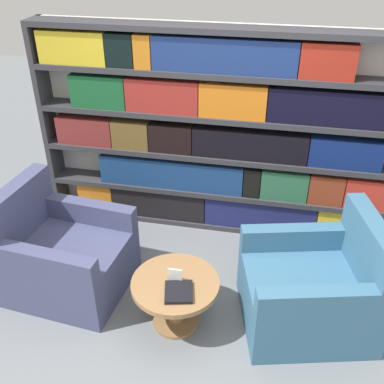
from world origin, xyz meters
The scene contains 7 objects.
ground_plane centered at (0.00, 0.00, 0.00)m, with size 14.00×14.00×0.00m, color slate.
bookshelf centered at (0.00, 1.50, 0.96)m, with size 3.43×0.30×1.96m.
armchair_left centered at (-1.11, 0.32, 0.31)m, with size 1.02×0.90×0.91m.
armchair_right centered at (0.92, 0.33, 0.31)m, with size 1.11×1.02×0.91m.
coffee_table centered at (-0.09, 0.09, 0.30)m, with size 0.66×0.66×0.42m.
table_sign centered at (-0.09, 0.09, 0.47)m, with size 0.11×0.06×0.12m.
stray_book centered at (-0.04, -0.02, 0.43)m, with size 0.24×0.26×0.03m.
Camera 1 is at (0.52, -2.30, 2.72)m, focal length 42.00 mm.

